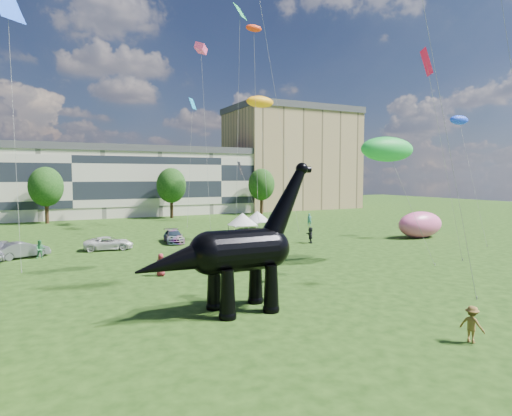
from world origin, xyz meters
name	(u,v)px	position (x,y,z in m)	size (l,w,h in m)	color
ground	(278,302)	(0.00, 0.00, 0.00)	(220.00, 220.00, 0.00)	#16330C
terrace_row	(70,184)	(-8.00, 62.00, 6.00)	(78.00, 11.00, 12.00)	beige
apartment_block	(291,161)	(40.00, 65.00, 11.00)	(28.00, 18.00, 22.00)	tan
tree_mid_left	(46,184)	(-12.00, 53.00, 6.29)	(5.20, 5.20, 9.44)	#382314
tree_mid_right	(171,183)	(8.00, 53.00, 6.29)	(5.20, 5.20, 9.44)	#382314
tree_far_right	(261,182)	(26.00, 53.00, 6.29)	(5.20, 5.20, 9.44)	#382314
dinosaur_sculpture	(235,253)	(-3.00, -0.42, 3.25)	(10.46, 2.89, 8.60)	black
car_grey	(22,250)	(-14.23, 22.43, 0.74)	(1.57, 4.50, 1.48)	slate
car_white	(109,243)	(-6.56, 23.42, 0.67)	(2.21, 4.80, 1.33)	silver
car_dark	(174,236)	(0.64, 25.14, 0.69)	(1.93, 4.75, 1.38)	#595960
gazebo_near	(242,219)	(10.71, 28.56, 1.90)	(4.17, 4.17, 2.70)	silver
gazebo_far	(257,216)	(14.56, 31.97, 1.79)	(4.55, 4.55, 2.55)	silver
inflatable_pink	(420,225)	(28.54, 15.62, 1.60)	(6.39, 3.20, 3.20)	pink
visitors	(236,249)	(3.14, 13.43, 0.88)	(46.92, 42.09, 1.86)	black
kites	(210,77)	(3.36, 20.34, 17.60)	(66.59, 49.32, 27.83)	#F24210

